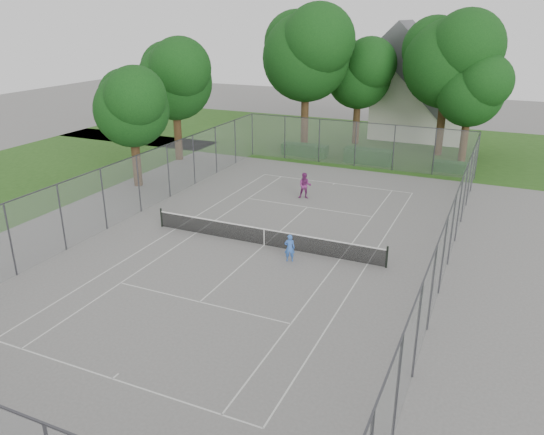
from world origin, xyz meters
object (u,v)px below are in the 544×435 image
at_px(house, 423,92).
at_px(girl_player, 290,248).
at_px(woman_player, 305,186).
at_px(tennis_net, 264,236).

xyz_separation_m(house, girl_player, (-0.88, -31.32, -3.65)).
height_order(house, girl_player, house).
bearing_deg(house, woman_player, -99.16).
xyz_separation_m(tennis_net, girl_player, (1.92, -1.20, 0.19)).
relative_size(house, girl_player, 7.73).
bearing_deg(house, tennis_net, -95.31).
bearing_deg(house, girl_player, -91.61).
height_order(tennis_net, house, house).
relative_size(tennis_net, house, 1.19).
distance_m(house, woman_player, 22.72).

